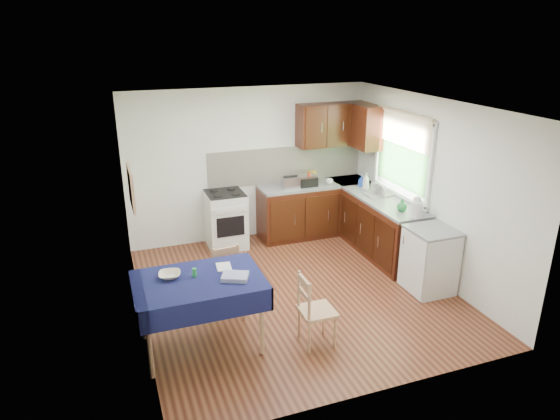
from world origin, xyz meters
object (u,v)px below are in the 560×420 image
object	(u,v)px
dining_table	(199,288)
sandwich_press	(306,180)
chair_near	(314,308)
kettle	(417,208)
toaster	(290,182)
dish_rack	(378,194)
chair_far	(223,273)

from	to	relation	value
dining_table	sandwich_press	bearing A→B (deg)	69.06
chair_near	kettle	xyz separation A→B (m)	(1.98, 1.05, 0.58)
sandwich_press	kettle	bearing A→B (deg)	-41.43
toaster	chair_near	bearing A→B (deg)	-117.87
chair_near	kettle	world-z (taller)	kettle
chair_near	toaster	xyz separation A→B (m)	(0.82, 2.84, 0.55)
sandwich_press	dish_rack	size ratio (longest dim) A/B	0.77
toaster	sandwich_press	size ratio (longest dim) A/B	0.91
dish_rack	toaster	bearing A→B (deg)	164.03
dining_table	chair_far	world-z (taller)	chair_far
dining_table	toaster	world-z (taller)	toaster
dining_table	chair_near	distance (m)	1.28
chair_far	sandwich_press	size ratio (longest dim) A/B	2.79
dining_table	kettle	bearing A→B (deg)	33.44
sandwich_press	kettle	size ratio (longest dim) A/B	1.05
dining_table	chair_near	xyz separation A→B (m)	(1.19, -0.38, -0.28)
sandwich_press	chair_near	bearing A→B (deg)	-87.60
kettle	toaster	bearing A→B (deg)	123.03
kettle	chair_far	bearing A→B (deg)	177.75
dining_table	toaster	bearing A→B (deg)	72.45
chair_far	dish_rack	xyz separation A→B (m)	(2.72, 0.90, 0.46)
sandwich_press	toaster	bearing A→B (deg)	-146.16
chair_near	dish_rack	world-z (taller)	dish_rack
chair_near	kettle	size ratio (longest dim) A/B	2.89
dining_table	dish_rack	size ratio (longest dim) A/B	3.41
sandwich_press	chair_far	bearing A→B (deg)	-113.22
toaster	sandwich_press	bearing A→B (deg)	-1.56
chair_near	sandwich_press	xyz separation A→B (m)	(1.12, 2.90, 0.54)
chair_far	dining_table	bearing A→B (deg)	54.45
chair_far	sandwich_press	world-z (taller)	sandwich_press
dining_table	toaster	distance (m)	3.18
toaster	dish_rack	xyz separation A→B (m)	(1.17, -0.79, -0.08)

